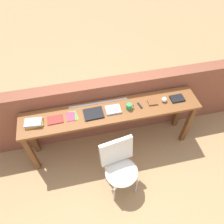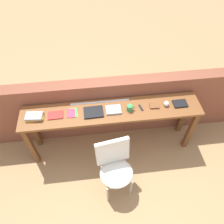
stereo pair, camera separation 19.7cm
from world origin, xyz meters
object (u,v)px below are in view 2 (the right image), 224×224
book_stack_leftmost (35,116)px  sports_ball_small (166,104)px  pamphlet_pile_colourful (72,113)px  magazine_cycling (55,115)px  multitool_folded (141,108)px  book_open_centre (93,112)px  leather_journal_brown (154,106)px  book_repair_rightmost (180,104)px  mug (130,108)px  chair_white_moulded (115,166)px

book_stack_leftmost → sports_ball_small: sports_ball_small is taller
pamphlet_pile_colourful → sports_ball_small: sports_ball_small is taller
magazine_cycling → multitool_folded: same height
book_open_centre → leather_journal_brown: (0.85, 0.02, 0.00)m
multitool_folded → leather_journal_brown: size_ratio=0.85×
book_open_centre → magazine_cycling: bearing=177.2°
book_stack_leftmost → multitool_folded: 1.43m
leather_journal_brown → book_repair_rightmost: (0.37, -0.00, -0.00)m
magazine_cycling → book_repair_rightmost: book_repair_rightmost is taller
pamphlet_pile_colourful → sports_ball_small: size_ratio=2.26×
leather_journal_brown → sports_ball_small: size_ratio=1.71×
book_stack_leftmost → multitool_folded: (1.43, 0.00, -0.02)m
magazine_cycling → book_repair_rightmost: (1.73, 0.00, 0.00)m
pamphlet_pile_colourful → book_repair_rightmost: size_ratio=0.89×
book_open_centre → mug: (0.49, -0.01, 0.03)m
magazine_cycling → pamphlet_pile_colourful: magazine_cycling is taller
multitool_folded → magazine_cycling: bearing=179.7°
mug → book_repair_rightmost: size_ratio=0.57×
multitool_folded → sports_ball_small: 0.36m
book_open_centre → sports_ball_small: sports_ball_small is taller
pamphlet_pile_colourful → multitool_folded: (0.94, -0.02, 0.00)m
book_stack_leftmost → book_open_centre: bearing=-0.1°
leather_journal_brown → pamphlet_pile_colourful: bearing=-176.8°
book_open_centre → mug: size_ratio=2.38×
pamphlet_pile_colourful → leather_journal_brown: leather_journal_brown is taller
magazine_cycling → pamphlet_pile_colourful: (0.23, 0.01, -0.00)m
magazine_cycling → book_stack_leftmost: bearing=-179.8°
magazine_cycling → multitool_folded: (1.17, -0.01, 0.00)m
mug → sports_ball_small: 0.52m
chair_white_moulded → magazine_cycling: magazine_cycling is taller
leather_journal_brown → multitool_folded: bearing=-173.3°
mug → sports_ball_small: mug is taller
chair_white_moulded → mug: (0.28, 0.62, 0.40)m
pamphlet_pile_colourful → multitool_folded: multitool_folded is taller
magazine_cycling → leather_journal_brown: leather_journal_brown is taller
multitool_folded → leather_journal_brown: leather_journal_brown is taller
book_open_centre → pamphlet_pile_colourful: bearing=173.4°
book_repair_rightmost → mug: bearing=-178.8°
pamphlet_pile_colourful → book_repair_rightmost: book_repair_rightmost is taller
book_stack_leftmost → multitool_folded: size_ratio=2.19×
book_stack_leftmost → leather_journal_brown: size_ratio=1.85×
chair_white_moulded → book_repair_rightmost: (1.00, 0.65, 0.37)m
book_stack_leftmost → book_repair_rightmost: 1.99m
multitool_folded → book_repair_rightmost: (0.56, 0.01, 0.00)m
sports_ball_small → book_repair_rightmost: sports_ball_small is taller
magazine_cycling → mug: (1.00, -0.02, 0.04)m
book_open_centre → multitool_folded: 0.65m
pamphlet_pile_colourful → multitool_folded: size_ratio=1.57×
leather_journal_brown → magazine_cycling: bearing=-176.1°
book_open_centre → chair_white_moulded: bearing=-72.7°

